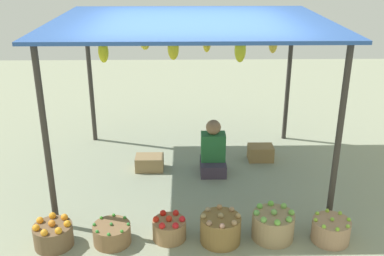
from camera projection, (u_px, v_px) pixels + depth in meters
The scene contains 11 objects.
ground_plane at pixel (191, 173), 6.44m from camera, with size 14.00×14.00×0.00m, color gray.
market_stall_structure at pixel (191, 31), 5.70m from camera, with size 3.46×2.80×2.15m.
vendor_person at pixel (213, 153), 6.39m from camera, with size 0.36×0.44×0.78m.
basket_oranges at pixel (53, 235), 4.85m from camera, with size 0.42×0.42×0.31m.
basket_green_chilies at pixel (112, 234), 4.90m from camera, with size 0.41×0.41×0.25m.
basket_red_tomatoes at pixel (169, 229), 4.97m from camera, with size 0.37×0.37×0.29m.
basket_potatoes at pixel (220, 229), 4.91m from camera, with size 0.44×0.44×0.35m.
basket_green_apples at pixel (273, 225), 4.97m from camera, with size 0.46×0.46×0.36m.
basket_limes at pixel (331, 230), 4.93m from camera, with size 0.41×0.41×0.29m.
wooden_crate_near_vendor at pixel (150, 163), 6.52m from camera, with size 0.40×0.27×0.21m, color #94754C.
wooden_crate_stacked_rear at pixel (261, 153), 6.81m from camera, with size 0.37×0.26×0.23m, color olive.
Camera 1 is at (-0.10, -5.74, 3.00)m, focal length 42.38 mm.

